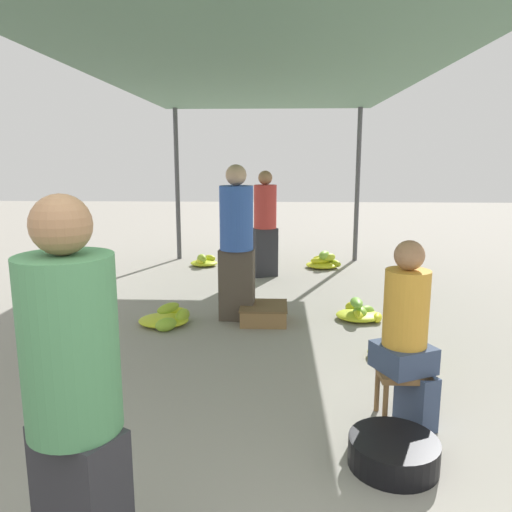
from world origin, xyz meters
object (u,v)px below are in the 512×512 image
basin_black (393,452)px  banana_pile_left_0 (167,318)px  crate_near (264,313)px  banana_pile_left_1 (204,261)px  vendor_foreground (75,406)px  banana_pile_right_2 (324,262)px  banana_pile_right_0 (399,349)px  shopper_walking_mid (237,241)px  vendor_seated (408,331)px  banana_pile_right_1 (359,312)px  shopper_walking_far (265,222)px  stool (402,379)px

basin_black → banana_pile_left_0: size_ratio=0.83×
crate_near → banana_pile_left_1: bearing=110.5°
vendor_foreground → banana_pile_right_2: vendor_foreground is taller
banana_pile_right_0 → shopper_walking_mid: (-1.58, 1.07, 0.82)m
vendor_seated → basin_black: 0.80m
vendor_seated → crate_near: (-1.03, 2.13, -0.56)m
banana_pile_right_1 → shopper_walking_far: shopper_walking_far is taller
stool → shopper_walking_far: shopper_walking_far is taller
basin_black → banana_pile_left_1: banana_pile_left_1 is taller
stool → banana_pile_right_1: 2.28m
basin_black → shopper_walking_far: (-0.89, 4.87, 0.76)m
banana_pile_right_0 → shopper_walking_far: size_ratio=0.36×
vendor_seated → shopper_walking_mid: bearing=121.2°
vendor_foreground → banana_pile_right_2: 6.73m
stool → banana_pile_left_0: bearing=136.4°
banana_pile_right_1 → shopper_walking_mid: bearing=-177.3°
vendor_foreground → crate_near: bearing=80.2°
banana_pile_left_0 → banana_pile_right_0: 2.48m
vendor_foreground → banana_pile_right_1: (1.72, 3.79, -0.80)m
vendor_seated → banana_pile_right_2: 5.01m
banana_pile_right_1 → crate_near: banana_pile_right_1 is taller
banana_pile_right_0 → shopper_walking_mid: bearing=146.0°
basin_black → shopper_walking_far: 5.01m
basin_black → shopper_walking_mid: 3.07m
shopper_walking_far → basin_black: bearing=-79.7°
vendor_foreground → banana_pile_left_0: vendor_foreground is taller
banana_pile_left_0 → banana_pile_right_2: 3.60m
vendor_foreground → crate_near: 3.78m
banana_pile_left_1 → shopper_walking_mid: (0.80, -2.87, 0.83)m
crate_near → basin_black: bearing=-72.3°
shopper_walking_far → vendor_seated: bearing=-76.2°
basin_black → banana_pile_right_0: size_ratio=0.91×
banana_pile_left_1 → shopper_walking_mid: size_ratio=0.30×
banana_pile_right_0 → crate_near: (-1.28, 0.99, 0.01)m
vendor_foreground → banana_pile_left_1: size_ratio=3.19×
banana_pile_left_1 → shopper_walking_far: 1.49m
stool → banana_pile_left_1: (-2.12, 5.06, -0.23)m
basin_black → crate_near: size_ratio=1.02×
banana_pile_left_0 → crate_near: bearing=8.0°
vendor_foreground → basin_black: bearing=34.0°
banana_pile_left_1 → banana_pile_right_1: (2.19, -2.80, -0.00)m
stool → banana_pile_left_1: size_ratio=0.72×
banana_pile_right_0 → banana_pile_right_2: (-0.34, 3.84, 0.02)m
basin_black → banana_pile_left_1: bearing=109.2°
banana_pile_left_0 → shopper_walking_mid: shopper_walking_mid is taller
vendor_seated → banana_pile_left_0: (-2.09, 1.98, -0.59)m
vendor_foreground → shopper_walking_far: bearing=84.3°
basin_black → banana_pile_right_2: (0.09, 5.50, 0.02)m
banana_pile_right_0 → banana_pile_left_0: bearing=160.2°
banana_pile_left_1 → vendor_foreground: bearing=-85.9°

